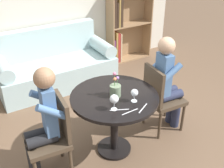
{
  "coord_description": "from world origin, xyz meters",
  "views": [
    {
      "loc": [
        -1.33,
        -2.16,
        2.35
      ],
      "look_at": [
        0.0,
        0.05,
        0.87
      ],
      "focal_mm": 45.0,
      "sensor_mm": 36.0,
      "label": 1
    }
  ],
  "objects_px": {
    "chair_left": "(53,134)",
    "person_left": "(42,123)",
    "couch": "(55,67)",
    "person_right": "(168,82)",
    "bookshelf_right": "(123,26)",
    "chair_right": "(160,96)",
    "wine_glass_right": "(134,93)",
    "wine_glass_left": "(114,99)",
    "flower_vase": "(115,90)"
  },
  "relations": [
    {
      "from": "chair_left",
      "to": "person_left",
      "type": "xyz_separation_m",
      "value": [
        -0.09,
        0.01,
        0.17
      ]
    },
    {
      "from": "person_left",
      "to": "wine_glass_right",
      "type": "distance_m",
      "value": 0.96
    },
    {
      "from": "chair_left",
      "to": "chair_right",
      "type": "distance_m",
      "value": 1.39
    },
    {
      "from": "wine_glass_left",
      "to": "chair_right",
      "type": "bearing_deg",
      "value": 17.57
    },
    {
      "from": "chair_right",
      "to": "wine_glass_left",
      "type": "bearing_deg",
      "value": 111.84
    },
    {
      "from": "couch",
      "to": "bookshelf_right",
      "type": "bearing_deg",
      "value": 10.36
    },
    {
      "from": "person_right",
      "to": "person_left",
      "type": "bearing_deg",
      "value": 93.5
    },
    {
      "from": "flower_vase",
      "to": "chair_left",
      "type": "bearing_deg",
      "value": 175.68
    },
    {
      "from": "person_right",
      "to": "wine_glass_left",
      "type": "height_order",
      "value": "person_right"
    },
    {
      "from": "chair_right",
      "to": "person_left",
      "type": "xyz_separation_m",
      "value": [
        -1.48,
        0.01,
        0.17
      ]
    },
    {
      "from": "wine_glass_right",
      "to": "flower_vase",
      "type": "distance_m",
      "value": 0.22
    },
    {
      "from": "couch",
      "to": "flower_vase",
      "type": "height_order",
      "value": "flower_vase"
    },
    {
      "from": "bookshelf_right",
      "to": "flower_vase",
      "type": "relative_size",
      "value": 4.96
    },
    {
      "from": "couch",
      "to": "chair_left",
      "type": "xyz_separation_m",
      "value": [
        -0.7,
        -1.8,
        0.18
      ]
    },
    {
      "from": "chair_right",
      "to": "chair_left",
      "type": "bearing_deg",
      "value": 94.4
    },
    {
      "from": "wine_glass_right",
      "to": "person_right",
      "type": "bearing_deg",
      "value": 19.27
    },
    {
      "from": "wine_glass_left",
      "to": "flower_vase",
      "type": "bearing_deg",
      "value": 55.72
    },
    {
      "from": "wine_glass_right",
      "to": "bookshelf_right",
      "type": "bearing_deg",
      "value": 59.38
    },
    {
      "from": "person_right",
      "to": "flower_vase",
      "type": "distance_m",
      "value": 0.8
    },
    {
      "from": "person_left",
      "to": "flower_vase",
      "type": "xyz_separation_m",
      "value": [
        0.79,
        -0.07,
        0.17
      ]
    },
    {
      "from": "wine_glass_left",
      "to": "flower_vase",
      "type": "xyz_separation_m",
      "value": [
        0.14,
        0.21,
        -0.04
      ]
    },
    {
      "from": "couch",
      "to": "person_left",
      "type": "height_order",
      "value": "person_left"
    },
    {
      "from": "wine_glass_left",
      "to": "person_left",
      "type": "bearing_deg",
      "value": 157.24
    },
    {
      "from": "person_left",
      "to": "bookshelf_right",
      "type": "bearing_deg",
      "value": 137.3
    },
    {
      "from": "chair_left",
      "to": "chair_right",
      "type": "relative_size",
      "value": 1.0
    },
    {
      "from": "chair_right",
      "to": "wine_glass_right",
      "type": "relative_size",
      "value": 6.38
    },
    {
      "from": "flower_vase",
      "to": "person_right",
      "type": "bearing_deg",
      "value": 3.35
    },
    {
      "from": "couch",
      "to": "person_right",
      "type": "bearing_deg",
      "value": -66.57
    },
    {
      "from": "person_left",
      "to": "flower_vase",
      "type": "height_order",
      "value": "person_left"
    },
    {
      "from": "chair_left",
      "to": "wine_glass_left",
      "type": "distance_m",
      "value": 0.73
    },
    {
      "from": "chair_left",
      "to": "bookshelf_right",
      "type": "bearing_deg",
      "value": 138.61
    },
    {
      "from": "person_right",
      "to": "wine_glass_right",
      "type": "distance_m",
      "value": 0.73
    },
    {
      "from": "chair_right",
      "to": "person_right",
      "type": "bearing_deg",
      "value": -92.89
    },
    {
      "from": "person_left",
      "to": "wine_glass_right",
      "type": "relative_size",
      "value": 8.82
    },
    {
      "from": "chair_left",
      "to": "wine_glass_right",
      "type": "height_order",
      "value": "chair_left"
    },
    {
      "from": "wine_glass_left",
      "to": "wine_glass_right",
      "type": "xyz_separation_m",
      "value": [
        0.25,
        0.02,
        -0.02
      ]
    },
    {
      "from": "couch",
      "to": "person_left",
      "type": "xyz_separation_m",
      "value": [
        -0.79,
        -1.79,
        0.35
      ]
    },
    {
      "from": "person_left",
      "to": "wine_glass_left",
      "type": "distance_m",
      "value": 0.74
    },
    {
      "from": "couch",
      "to": "chair_right",
      "type": "height_order",
      "value": "couch"
    },
    {
      "from": "person_right",
      "to": "wine_glass_right",
      "type": "relative_size",
      "value": 8.95
    },
    {
      "from": "chair_right",
      "to": "flower_vase",
      "type": "height_order",
      "value": "flower_vase"
    },
    {
      "from": "couch",
      "to": "person_right",
      "type": "xyz_separation_m",
      "value": [
        0.79,
        -1.81,
        0.36
      ]
    },
    {
      "from": "bookshelf_right",
      "to": "person_right",
      "type": "height_order",
      "value": "bookshelf_right"
    },
    {
      "from": "bookshelf_right",
      "to": "person_left",
      "type": "relative_size",
      "value": 1.13
    },
    {
      "from": "couch",
      "to": "wine_glass_left",
      "type": "height_order",
      "value": "same"
    },
    {
      "from": "chair_right",
      "to": "person_right",
      "type": "distance_m",
      "value": 0.2
    },
    {
      "from": "couch",
      "to": "person_left",
      "type": "relative_size",
      "value": 1.5
    },
    {
      "from": "bookshelf_right",
      "to": "wine_glass_right",
      "type": "height_order",
      "value": "bookshelf_right"
    },
    {
      "from": "chair_right",
      "to": "person_left",
      "type": "bearing_deg",
      "value": 93.88
    },
    {
      "from": "person_right",
      "to": "wine_glass_left",
      "type": "relative_size",
      "value": 7.57
    }
  ]
}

